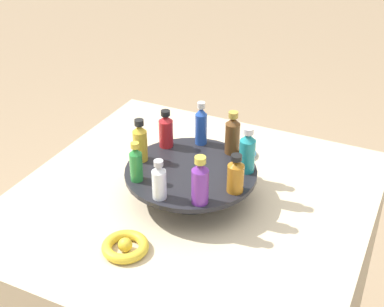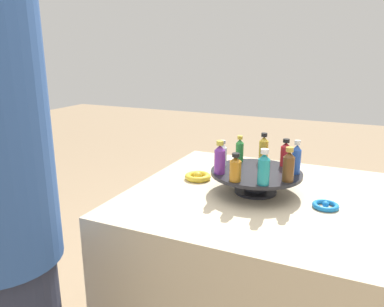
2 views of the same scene
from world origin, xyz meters
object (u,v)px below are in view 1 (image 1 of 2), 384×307
Objects in this scene: bottle_purple at (200,182)px; bottle_brown at (233,134)px; bottle_green at (136,163)px; bottle_teal at (247,151)px; display_stand at (191,177)px; bottle_clear at (159,181)px; bottle_red at (166,130)px; bottle_amber at (236,175)px; ribbon_bow_blue at (241,152)px; bottle_gold at (140,142)px; ribbon_bow_gold at (125,246)px; bottle_blue at (201,125)px.

bottle_brown is at bearing -85.80° from bottle_purple.
bottle_teal is at bearing -145.80° from bottle_green.
bottle_brown reaches higher than display_stand.
bottle_brown is (-0.07, -0.26, 0.01)m from bottle_clear.
bottle_green is at bearing 34.20° from bottle_teal.
display_stand is at bearing 144.20° from bottle_red.
bottle_amber is 0.82× the size of bottle_brown.
bottle_teal reaches higher than ribbon_bow_blue.
bottle_purple reaches higher than bottle_gold.
bottle_purple reaches higher than bottle_green.
bottle_clear is at bearing 154.20° from bottle_green.
bottle_clear is 1.02× the size of bottle_amber.
bottle_purple is at bearing 54.20° from bottle_amber.
bottle_amber is 0.27m from bottle_red.
ribbon_bow_gold reaches higher than ribbon_bow_blue.
bottle_teal is 0.18m from bottle_blue.
display_stand is at bearing -135.80° from bottle_green.
ribbon_bow_gold is (0.17, 0.31, -0.13)m from bottle_teal.
bottle_clear reaches higher than bottle_amber.
bottle_blue is at bearing -65.80° from bottle_purple.
bottle_gold reaches higher than bottle_red.
bottle_amber is at bearing -129.28° from ribbon_bow_gold.
bottle_green is at bearing 94.20° from bottle_red.
bottle_teal is 1.38× the size of ribbon_bow_blue.
bottle_purple is at bearing 124.20° from display_stand.
bottle_green is at bearing 14.20° from bottle_amber.
bottle_blue reaches higher than ribbon_bow_gold.
bottle_amber is (-0.23, -0.06, -0.00)m from bottle_green.
bottle_teal is (0.01, -0.09, 0.01)m from bottle_amber.
bottle_amber is at bearing 164.20° from display_stand.
bottle_teal is (-0.27, -0.07, 0.00)m from bottle_gold.
bottle_blue reaches higher than bottle_teal.
bottle_gold is at bearing 4.20° from display_stand.
bottle_brown is 1.11× the size of ribbon_bow_gold.
bottle_gold is at bearing -25.80° from bottle_purple.
bottle_clear reaches higher than ribbon_bow_gold.
display_stand is at bearing -95.80° from bottle_clear.
bottle_teal reaches higher than bottle_amber.
bottle_amber is 0.10m from bottle_teal.
ribbon_bow_blue is at bearing -99.49° from ribbon_bow_gold.
ribbon_bow_gold is (-0.06, 0.16, -0.12)m from bottle_green.
bottle_amber is 0.80× the size of bottle_blue.
bottle_teal is at bearing 154.20° from bottle_blue.
bottle_purple is 1.00× the size of bottle_teal.
bottle_gold is 0.18m from bottle_blue.
bottle_brown reaches higher than bottle_amber.
bottle_brown is 0.97× the size of bottle_blue.
bottle_purple is 0.39m from ribbon_bow_blue.
bottle_teal reaches higher than display_stand.
bottle_green is 0.27m from bottle_brown.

